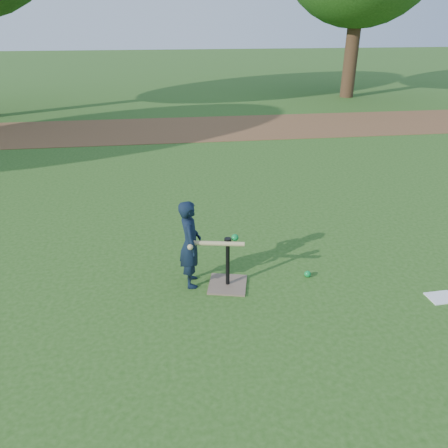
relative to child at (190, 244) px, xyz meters
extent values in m
plane|color=#285116|center=(0.41, 0.27, -0.52)|extent=(80.00, 80.00, 0.00)
cube|color=brown|center=(0.41, 7.77, -0.51)|extent=(24.00, 3.00, 0.01)
imported|color=black|center=(0.00, 0.00, 0.00)|extent=(0.25, 0.38, 1.04)
sphere|color=#0C8D38|center=(1.39, -0.06, -0.48)|extent=(0.08, 0.08, 0.08)
cube|color=white|center=(2.73, -0.69, -0.51)|extent=(0.31, 0.24, 0.01)
cube|color=#7B624E|center=(0.41, -0.11, -0.51)|extent=(0.52, 0.52, 0.02)
cylinder|color=black|center=(0.41, -0.11, -0.22)|extent=(0.05, 0.05, 0.55)
cylinder|color=black|center=(0.41, -0.11, 0.07)|extent=(0.08, 0.08, 0.06)
cylinder|color=tan|center=(0.29, -0.13, 0.05)|extent=(0.60, 0.17, 0.05)
sphere|color=tan|center=(-0.01, -0.17, 0.05)|extent=(0.06, 0.06, 0.06)
sphere|color=#0C8D38|center=(0.49, -0.09, 0.09)|extent=(0.08, 0.08, 0.08)
cylinder|color=#382316|center=(6.91, 12.27, 1.19)|extent=(0.50, 0.50, 3.42)
camera|label=1|loc=(-0.23, -4.34, 2.31)|focal=35.00mm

